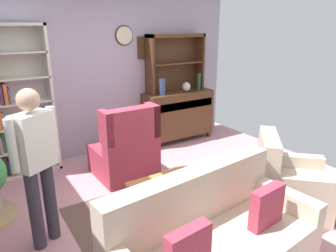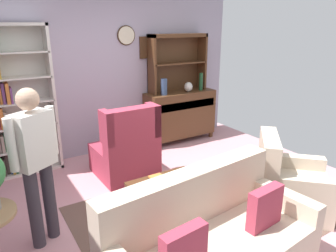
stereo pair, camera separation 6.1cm
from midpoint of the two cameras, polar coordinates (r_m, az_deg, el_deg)
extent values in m
cube|color=#C68C93|center=(3.89, -0.10, -14.63)|extent=(5.40, 4.60, 0.02)
cube|color=#A399AD|center=(5.24, -12.98, 10.04)|extent=(5.00, 0.06, 2.80)
cylinder|color=beige|center=(5.34, -8.25, 15.87)|extent=(0.28, 0.03, 0.28)
torus|color=#382314|center=(5.34, -8.25, 15.87)|extent=(0.31, 0.02, 0.31)
cube|color=#422816|center=(5.51, -4.48, 13.94)|extent=(0.28, 0.03, 0.36)
cube|color=brown|center=(3.77, 5.12, -15.57)|extent=(2.66, 1.97, 0.01)
cube|color=silver|center=(4.90, -20.70, 4.62)|extent=(0.04, 0.30, 2.10)
cube|color=silver|center=(4.72, -27.41, 16.02)|extent=(0.90, 0.30, 0.04)
cube|color=silver|center=(5.15, -24.11, -7.33)|extent=(0.90, 0.30, 0.04)
cube|color=silver|center=(4.97, -25.90, 4.15)|extent=(0.90, 0.01, 2.10)
cube|color=silver|center=(5.02, -24.63, -3.64)|extent=(0.86, 0.30, 0.02)
cube|color=#3F3833|center=(5.05, -28.18, -6.58)|extent=(0.04, 0.22, 0.24)
cube|color=#3F3833|center=(5.04, -27.59, -6.32)|extent=(0.04, 0.11, 0.27)
cube|color=#284C8C|center=(5.06, -27.11, -6.63)|extent=(0.02, 0.15, 0.19)
cube|color=gold|center=(5.06, -26.80, -6.48)|extent=(0.03, 0.23, 0.21)
cube|color=#337247|center=(5.06, -26.34, -6.36)|extent=(0.03, 0.20, 0.22)
cube|color=#723F7F|center=(5.06, -25.92, -6.13)|extent=(0.03, 0.19, 0.25)
cube|color=silver|center=(4.91, -25.13, 0.02)|extent=(0.86, 0.30, 0.02)
cube|color=gray|center=(4.93, -28.33, -2.90)|extent=(0.04, 0.21, 0.25)
cube|color=#337247|center=(4.93, -27.82, -2.59)|extent=(0.04, 0.11, 0.28)
cube|color=#B22D33|center=(4.94, -27.38, -2.75)|extent=(0.02, 0.14, 0.24)
cube|color=#3F3833|center=(4.94, -27.01, -2.68)|extent=(0.02, 0.20, 0.24)
cube|color=#337247|center=(4.94, -26.60, -2.71)|extent=(0.04, 0.19, 0.22)
cube|color=silver|center=(4.83, -25.66, 3.83)|extent=(0.86, 0.30, 0.02)
cube|color=gray|center=(4.84, -27.90, 0.87)|extent=(0.04, 0.13, 0.22)
cube|color=silver|center=(4.77, -26.21, 7.74)|extent=(0.86, 0.30, 0.02)
cube|color=#723F7F|center=(4.76, -28.26, 5.09)|extent=(0.04, 0.15, 0.27)
cube|color=#CC7233|center=(4.76, -27.69, 5.20)|extent=(0.04, 0.22, 0.28)
cube|color=#723F7F|center=(4.77, -27.15, 4.91)|extent=(0.03, 0.21, 0.21)
cube|color=silver|center=(4.73, -26.78, 11.74)|extent=(0.86, 0.30, 0.02)
cube|color=#4C2D19|center=(5.81, 1.51, 2.26)|extent=(1.30, 0.45, 0.82)
cube|color=#4C2D19|center=(5.51, -2.68, -3.68)|extent=(0.06, 0.06, 0.10)
cube|color=#4C2D19|center=(6.16, 7.01, -1.42)|extent=(0.06, 0.06, 0.10)
cube|color=#4C2D19|center=(5.80, -4.42, -2.60)|extent=(0.06, 0.06, 0.10)
cube|color=#4C2D19|center=(6.42, 5.03, -0.55)|extent=(0.06, 0.06, 0.10)
cube|color=#3D2414|center=(5.58, 2.80, 3.77)|extent=(1.20, 0.01, 0.14)
cube|color=#4C2D19|center=(5.42, -3.62, 10.92)|extent=(0.04, 0.26, 1.00)
cube|color=#4C2D19|center=(6.01, 5.42, 11.57)|extent=(0.04, 0.26, 1.00)
cube|color=#4C2D19|center=(5.66, 1.15, 16.02)|extent=(1.10, 0.26, 0.06)
cube|color=#4C2D19|center=(5.70, 1.12, 11.29)|extent=(1.06, 0.26, 0.02)
cube|color=#4C2D19|center=(5.80, 0.43, 11.42)|extent=(1.10, 0.01, 1.00)
cylinder|color=#33476B|center=(5.41, -1.40, 7.06)|extent=(0.11, 0.11, 0.28)
ellipsoid|color=beige|center=(5.71, 3.02, 7.08)|extent=(0.15, 0.15, 0.17)
cylinder|color=#194223|center=(5.84, 5.26, 7.98)|extent=(0.07, 0.07, 0.31)
cube|color=beige|center=(2.81, 3.84, -12.52)|extent=(1.81, 0.37, 0.48)
cube|color=beige|center=(3.38, 18.50, -14.94)|extent=(0.22, 0.86, 0.60)
cube|color=#A33347|center=(2.33, 2.84, -21.71)|extent=(0.37, 0.13, 0.36)
cube|color=#A33347|center=(2.90, 16.81, -13.76)|extent=(0.37, 0.13, 0.36)
cube|color=white|center=(2.70, 3.95, -8.09)|extent=(0.38, 0.21, 0.00)
cube|color=beige|center=(4.05, 20.94, -11.09)|extent=(1.08, 1.08, 0.40)
cube|color=beige|center=(3.82, 17.23, -5.13)|extent=(0.65, 0.66, 0.48)
cube|color=beige|center=(3.75, 21.76, -12.31)|extent=(0.65, 0.65, 0.55)
cube|color=beige|center=(4.28, 20.46, -8.25)|extent=(0.65, 0.65, 0.55)
cube|color=#A33347|center=(4.63, -8.45, -6.13)|extent=(0.80, 0.82, 0.42)
cube|color=#A33347|center=(4.18, -6.98, -0.98)|extent=(0.78, 0.22, 0.63)
cube|color=#A33347|center=(4.34, -3.28, 1.15)|extent=(0.11, 0.28, 0.44)
cube|color=#A33347|center=(4.06, -11.57, -0.43)|extent=(0.11, 0.28, 0.44)
cylinder|color=#38333D|center=(3.34, -23.31, -13.80)|extent=(0.16, 0.16, 0.82)
cylinder|color=#38333D|center=(3.43, -20.98, -12.56)|extent=(0.16, 0.16, 0.82)
cube|color=silver|center=(3.11, -23.57, -2.47)|extent=(0.39, 0.34, 0.52)
sphere|color=tan|center=(3.01, -24.47, 4.34)|extent=(0.27, 0.27, 0.20)
cylinder|color=silver|center=(2.98, -26.86, -3.27)|extent=(0.11, 0.11, 0.48)
cylinder|color=silver|center=(3.23, -20.66, -0.86)|extent=(0.11, 0.11, 0.48)
cube|color=#4C2D19|center=(3.54, -0.62, -10.35)|extent=(0.80, 0.50, 0.03)
cube|color=#4C2D19|center=(3.33, -4.13, -16.67)|extent=(0.05, 0.05, 0.39)
cube|color=#4C2D19|center=(3.68, 6.29, -13.06)|extent=(0.05, 0.05, 0.39)
cube|color=#4C2D19|center=(3.66, -7.54, -13.27)|extent=(0.05, 0.05, 0.39)
cube|color=#4C2D19|center=(3.98, 2.26, -10.37)|extent=(0.05, 0.05, 0.39)
cube|color=gold|center=(3.49, -2.42, -10.31)|extent=(0.21, 0.16, 0.03)
cube|color=#337247|center=(3.47, -2.49, -10.01)|extent=(0.19, 0.13, 0.02)
cube|color=#3F3833|center=(3.47, -2.38, -9.51)|extent=(0.14, 0.16, 0.03)
cube|color=#CC7233|center=(3.44, -2.38, -9.30)|extent=(0.15, 0.14, 0.02)
camera|label=1|loc=(0.03, -90.48, -0.15)|focal=33.78mm
camera|label=2|loc=(0.03, 89.52, 0.15)|focal=33.78mm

